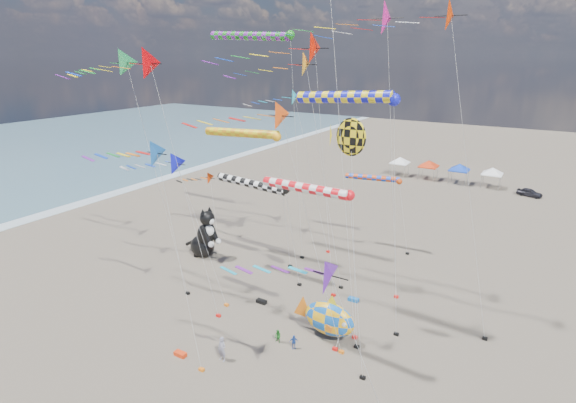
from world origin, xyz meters
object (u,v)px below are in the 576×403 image
(cat_inflatable, at_px, (204,232))
(child_green, at_px, (278,336))
(fish_inflatable, at_px, (329,319))
(person_adult, at_px, (222,349))
(child_blue, at_px, (294,342))
(parked_car, at_px, (530,192))

(cat_inflatable, bearing_deg, child_green, -24.51)
(cat_inflatable, xyz_separation_m, fish_inflatable, (17.63, -6.42, -1.05))
(cat_inflatable, relative_size, child_green, 5.32)
(person_adult, bearing_deg, cat_inflatable, 139.37)
(child_green, distance_m, child_blue, 1.36)
(person_adult, bearing_deg, fish_inflatable, 53.77)
(cat_inflatable, xyz_separation_m, parked_car, (27.81, 41.30, -2.16))
(person_adult, xyz_separation_m, child_green, (2.24, 3.71, -0.39))
(person_adult, xyz_separation_m, child_blue, (3.60, 3.69, -0.36))
(parked_car, bearing_deg, person_adult, 177.68)
(cat_inflatable, xyz_separation_m, child_blue, (16.02, -8.77, -2.21))
(person_adult, bearing_deg, child_blue, 50.25)
(fish_inflatable, bearing_deg, parked_car, 77.95)
(fish_inflatable, relative_size, child_green, 5.09)
(child_green, relative_size, parked_car, 0.29)
(cat_inflatable, relative_size, person_adult, 3.04)
(cat_inflatable, distance_m, person_adult, 17.70)
(parked_car, bearing_deg, child_blue, -179.60)
(child_green, bearing_deg, parked_car, 86.22)
(cat_inflatable, bearing_deg, parked_car, 62.40)
(cat_inflatable, distance_m, child_blue, 18.40)
(person_adult, relative_size, child_green, 1.75)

